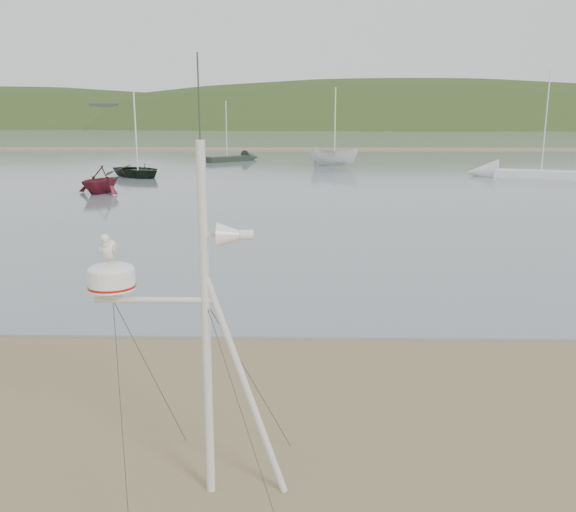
{
  "coord_description": "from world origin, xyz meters",
  "views": [
    {
      "loc": [
        2.01,
        -6.9,
        4.13
      ],
      "look_at": [
        1.83,
        1.0,
        2.31
      ],
      "focal_mm": 38.0,
      "sensor_mm": 36.0,
      "label": 1
    }
  ],
  "objects_px": {
    "mast_rig": "(202,399)",
    "boat_red": "(99,167)",
    "sailboat_dark_mid": "(239,158)",
    "boat_dark": "(136,144)",
    "sailboat_white_near": "(507,173)",
    "boat_white": "(335,141)"
  },
  "relations": [
    {
      "from": "boat_dark",
      "to": "sailboat_dark_mid",
      "type": "xyz_separation_m",
      "value": [
        5.37,
        15.56,
        -1.98
      ]
    },
    {
      "from": "mast_rig",
      "to": "boat_red",
      "type": "height_order",
      "value": "mast_rig"
    },
    {
      "from": "sailboat_white_near",
      "to": "mast_rig",
      "type": "bearing_deg",
      "value": -112.69
    },
    {
      "from": "boat_dark",
      "to": "boat_white",
      "type": "bearing_deg",
      "value": -15.64
    },
    {
      "from": "mast_rig",
      "to": "sailboat_white_near",
      "type": "bearing_deg",
      "value": 67.31
    },
    {
      "from": "sailboat_dark_mid",
      "to": "boat_dark",
      "type": "bearing_deg",
      "value": -109.03
    },
    {
      "from": "boat_red",
      "to": "sailboat_white_near",
      "type": "xyz_separation_m",
      "value": [
        24.9,
        9.63,
        -1.16
      ]
    },
    {
      "from": "boat_red",
      "to": "boat_white",
      "type": "relative_size",
      "value": 0.68
    },
    {
      "from": "boat_white",
      "to": "sailboat_dark_mid",
      "type": "relative_size",
      "value": 0.72
    },
    {
      "from": "sailboat_dark_mid",
      "to": "sailboat_white_near",
      "type": "xyz_separation_m",
      "value": [
        19.87,
        -14.88,
        -0.0
      ]
    },
    {
      "from": "mast_rig",
      "to": "boat_red",
      "type": "bearing_deg",
      "value": 110.24
    },
    {
      "from": "boat_white",
      "to": "sailboat_white_near",
      "type": "height_order",
      "value": "sailboat_white_near"
    },
    {
      "from": "mast_rig",
      "to": "boat_red",
      "type": "distance_m",
      "value": 28.26
    },
    {
      "from": "boat_dark",
      "to": "mast_rig",
      "type": "bearing_deg",
      "value": -122.03
    },
    {
      "from": "sailboat_dark_mid",
      "to": "sailboat_white_near",
      "type": "relative_size",
      "value": 0.73
    },
    {
      "from": "boat_white",
      "to": "sailboat_white_near",
      "type": "distance_m",
      "value": 14.09
    },
    {
      "from": "boat_red",
      "to": "boat_white",
      "type": "xyz_separation_m",
      "value": [
        13.5,
        17.72,
        0.68
      ]
    },
    {
      "from": "boat_red",
      "to": "mast_rig",
      "type": "bearing_deg",
      "value": -47.36
    },
    {
      "from": "mast_rig",
      "to": "boat_white",
      "type": "bearing_deg",
      "value": 85.18
    },
    {
      "from": "mast_rig",
      "to": "boat_dark",
      "type": "distance_m",
      "value": 36.9
    },
    {
      "from": "boat_dark",
      "to": "sailboat_white_near",
      "type": "bearing_deg",
      "value": -46.42
    },
    {
      "from": "mast_rig",
      "to": "sailboat_white_near",
      "type": "xyz_separation_m",
      "value": [
        15.12,
        36.15,
        -0.84
      ]
    }
  ]
}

